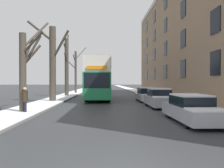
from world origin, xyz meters
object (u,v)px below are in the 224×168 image
Objects in this scene: bare_tree_left_3 at (76,71)px; parked_car_0 at (192,109)px; parked_car_1 at (159,98)px; double_decker_bus at (99,77)px; parked_car_2 at (146,95)px; bare_tree_left_0 at (25,67)px; bare_tree_left_1 at (53,61)px; bare_tree_left_2 at (67,66)px; pedestrian_left_sidewalk at (25,99)px; oncoming_van at (104,86)px.

parked_car_0 is at bearing -71.09° from bare_tree_left_3.
parked_car_0 is at bearing -90.00° from parked_car_1.
parked_car_0 is at bearing -71.02° from double_decker_bus.
bare_tree_left_3 reaches higher than parked_car_0.
bare_tree_left_0 is at bearing -137.36° from parked_car_2.
bare_tree_left_1 is at bearing -90.32° from bare_tree_left_3.
bare_tree_left_2 reaches higher than bare_tree_left_0.
bare_tree_left_3 reaches higher than parked_car_2.
parked_car_0 is (9.44, -19.02, -3.50)m from bare_tree_left_2.
parked_car_0 is at bearing -63.60° from bare_tree_left_2.
bare_tree_left_3 is 24.45m from pedestrian_left_sidewalk.
bare_tree_left_0 is at bearing -89.43° from bare_tree_left_2.
bare_tree_left_2 is 16.49m from pedestrian_left_sidewalk.
double_decker_bus is (4.39, 3.68, -1.43)m from bare_tree_left_1.
parked_car_2 is (9.38, 0.90, -3.34)m from bare_tree_left_1.
parked_car_1 is at bearing -25.44° from bare_tree_left_1.
oncoming_van is at bearing 55.23° from bare_tree_left_3.
bare_tree_left_0 is 1.16× the size of oncoming_van.
bare_tree_left_3 reaches higher than parked_car_1.
bare_tree_left_0 is at bearing -89.97° from bare_tree_left_3.
parked_car_0 is 11.74m from parked_car_2.
parked_car_0 is (9.38, -10.84, -3.35)m from bare_tree_left_1.
bare_tree_left_0 is 1.42× the size of parked_car_2.
double_decker_bus is 2.70× the size of parked_car_1.
parked_car_1 is at bearing -58.49° from double_decker_bus.
bare_tree_left_1 is at bearing 148.10° from pedestrian_left_sidewalk.
oncoming_van is (-4.54, 33.97, 0.58)m from parked_car_0.
bare_tree_left_2 is 1.91× the size of parked_car_2.
double_decker_bus is (4.44, -4.50, -1.59)m from bare_tree_left_2.
oncoming_van is at bearing 78.17° from bare_tree_left_1.
bare_tree_left_1 reaches higher than pedestrian_left_sidewalk.
parked_car_0 is 0.83× the size of oncoming_van.
oncoming_van is (0.46, 19.45, -1.34)m from double_decker_bus.
bare_tree_left_2 is at bearing -91.04° from bare_tree_left_3.
oncoming_van is at bearing 101.54° from parked_car_2.
double_decker_bus reaches higher than parked_car_2.
bare_tree_left_1 is at bearing -139.97° from double_decker_bus.
oncoming_van reaches higher than parked_car_0.
bare_tree_left_2 is 8.10m from bare_tree_left_3.
pedestrian_left_sidewalk reaches higher than parked_car_0.
parked_car_1 is at bearing -80.66° from oncoming_van.
parked_car_1 is 2.50× the size of pedestrian_left_sidewalk.
bare_tree_left_2 reaches higher than bare_tree_left_3.
bare_tree_left_0 reaches higher than parked_car_1.
bare_tree_left_0 is 3.83× the size of pedestrian_left_sidewalk.
bare_tree_left_2 is at bearing 147.55° from pedestrian_left_sidewalk.
bare_tree_left_3 is at bearing 108.83° from double_decker_bus.
bare_tree_left_1 reaches higher than parked_car_0.
bare_tree_left_3 is 4.89× the size of pedestrian_left_sidewalk.
bare_tree_left_0 is 0.82× the size of bare_tree_left_1.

